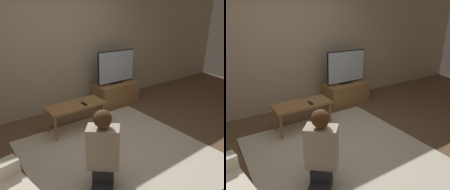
# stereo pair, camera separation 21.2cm
# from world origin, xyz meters

# --- Properties ---
(ground_plane) EXTENTS (10.00, 10.00, 0.00)m
(ground_plane) POSITION_xyz_m (0.00, 0.00, 0.00)
(ground_plane) COLOR brown
(wall_back) EXTENTS (10.00, 0.06, 2.60)m
(wall_back) POSITION_xyz_m (0.00, 1.93, 1.30)
(wall_back) COLOR tan
(wall_back) RESTS_ON ground_plane
(rug) EXTENTS (2.33, 2.38, 0.02)m
(rug) POSITION_xyz_m (0.00, 0.00, 0.01)
(rug) COLOR beige
(rug) RESTS_ON ground_plane
(tv_stand) EXTENTS (0.92, 0.47, 0.44)m
(tv_stand) POSITION_xyz_m (1.11, 1.53, 0.22)
(tv_stand) COLOR olive
(tv_stand) RESTS_ON ground_plane
(tv) EXTENTS (0.89, 0.08, 0.68)m
(tv) POSITION_xyz_m (1.11, 1.53, 0.79)
(tv) COLOR black
(tv) RESTS_ON tv_stand
(coffee_table) EXTENTS (0.94, 0.41, 0.45)m
(coffee_table) POSITION_xyz_m (-0.14, 0.98, 0.40)
(coffee_table) COLOR olive
(coffee_table) RESTS_ON ground_plane
(person_kneeling) EXTENTS (0.69, 0.75, 0.92)m
(person_kneeling) POSITION_xyz_m (-0.51, -0.36, 0.47)
(person_kneeling) COLOR #232328
(person_kneeling) RESTS_ON rug
(remote) EXTENTS (0.04, 0.15, 0.02)m
(remote) POSITION_xyz_m (-0.03, 0.90, 0.46)
(remote) COLOR black
(remote) RESTS_ON coffee_table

